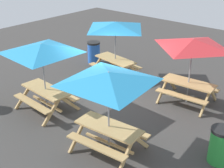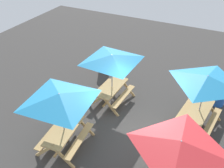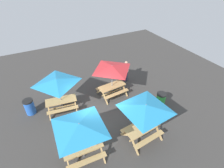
{
  "view_description": "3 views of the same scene",
  "coord_description": "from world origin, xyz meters",
  "px_view_note": "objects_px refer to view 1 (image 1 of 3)",
  "views": [
    {
      "loc": [
        6.12,
        -7.12,
        5.2
      ],
      "look_at": [
        0.1,
        -0.12,
        0.9
      ],
      "focal_mm": 50.0,
      "sensor_mm": 36.0,
      "label": 1
    },
    {
      "loc": [
        6.36,
        2.28,
        6.88
      ],
      "look_at": [
        -1.49,
        -1.6,
        0.9
      ],
      "focal_mm": 40.0,
      "sensor_mm": 36.0,
      "label": 2
    },
    {
      "loc": [
        -2.47,
        -6.39,
        7.63
      ],
      "look_at": [
        1.81,
        1.92,
        0.9
      ],
      "focal_mm": 28.0,
      "sensor_mm": 36.0,
      "label": 3
    }
  ],
  "objects_px": {
    "picnic_table_0": "(193,48)",
    "picnic_table_1": "(42,53)",
    "trash_bin_green": "(221,145)",
    "picnic_table_2": "(115,29)",
    "trash_bin_blue": "(94,52)",
    "picnic_table_3": "(109,84)"
  },
  "relations": [
    {
      "from": "picnic_table_3",
      "to": "trash_bin_green",
      "type": "xyz_separation_m",
      "value": [
        2.45,
        1.47,
        -1.49
      ]
    },
    {
      "from": "picnic_table_3",
      "to": "trash_bin_blue",
      "type": "xyz_separation_m",
      "value": [
        -4.89,
        4.54,
        -1.49
      ]
    },
    {
      "from": "picnic_table_2",
      "to": "trash_bin_green",
      "type": "bearing_deg",
      "value": -16.08
    },
    {
      "from": "picnic_table_2",
      "to": "trash_bin_blue",
      "type": "relative_size",
      "value": 2.38
    },
    {
      "from": "picnic_table_0",
      "to": "trash_bin_green",
      "type": "bearing_deg",
      "value": -52.08
    },
    {
      "from": "picnic_table_1",
      "to": "trash_bin_blue",
      "type": "height_order",
      "value": "picnic_table_1"
    },
    {
      "from": "picnic_table_0",
      "to": "picnic_table_1",
      "type": "relative_size",
      "value": 0.83
    },
    {
      "from": "trash_bin_green",
      "to": "trash_bin_blue",
      "type": "height_order",
      "value": "same"
    },
    {
      "from": "picnic_table_2",
      "to": "picnic_table_1",
      "type": "bearing_deg",
      "value": -80.66
    },
    {
      "from": "trash_bin_blue",
      "to": "picnic_table_0",
      "type": "bearing_deg",
      "value": -7.62
    },
    {
      "from": "picnic_table_0",
      "to": "trash_bin_green",
      "type": "relative_size",
      "value": 2.38
    },
    {
      "from": "picnic_table_2",
      "to": "trash_bin_blue",
      "type": "xyz_separation_m",
      "value": [
        -1.77,
        0.57,
        -1.49
      ]
    },
    {
      "from": "picnic_table_1",
      "to": "picnic_table_2",
      "type": "distance_m",
      "value": 3.64
    },
    {
      "from": "trash_bin_blue",
      "to": "picnic_table_3",
      "type": "bearing_deg",
      "value": -42.88
    },
    {
      "from": "picnic_table_2",
      "to": "picnic_table_3",
      "type": "height_order",
      "value": "same"
    },
    {
      "from": "picnic_table_0",
      "to": "picnic_table_2",
      "type": "relative_size",
      "value": 1.0
    },
    {
      "from": "picnic_table_3",
      "to": "picnic_table_1",
      "type": "bearing_deg",
      "value": 168.72
    },
    {
      "from": "picnic_table_2",
      "to": "picnic_table_3",
      "type": "bearing_deg",
      "value": -43.77
    },
    {
      "from": "trash_bin_blue",
      "to": "picnic_table_1",
      "type": "bearing_deg",
      "value": -66.29
    },
    {
      "from": "picnic_table_0",
      "to": "picnic_table_1",
      "type": "distance_m",
      "value": 4.82
    },
    {
      "from": "trash_bin_green",
      "to": "trash_bin_blue",
      "type": "xyz_separation_m",
      "value": [
        -7.33,
        3.06,
        0.0
      ]
    },
    {
      "from": "picnic_table_1",
      "to": "trash_bin_blue",
      "type": "distance_m",
      "value": 4.84
    }
  ]
}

